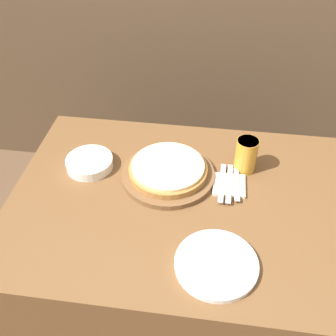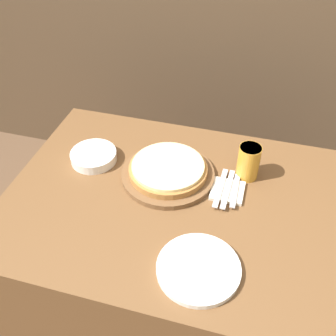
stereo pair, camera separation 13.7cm
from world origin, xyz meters
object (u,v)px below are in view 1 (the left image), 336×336
pizza_on_board (168,171)px  spoon (237,184)px  dinner_plate (216,264)px  fork (222,183)px  side_bowl (90,163)px  dinner_knife (229,183)px  beer_glass (246,154)px

pizza_on_board → spoon: (0.24, -0.02, -0.01)m
pizza_on_board → dinner_plate: bearing=-62.1°
dinner_plate → fork: (0.00, 0.33, 0.01)m
side_bowl → fork: 0.48m
pizza_on_board → fork: size_ratio=1.72×
side_bowl → dinner_knife: 0.51m
beer_glass → side_bowl: size_ratio=0.76×
pizza_on_board → dinner_knife: size_ratio=1.72×
pizza_on_board → dinner_plate: size_ratio=1.38×
fork → spoon: same height
beer_glass → side_bowl: 0.56m
dinner_plate → spoon: dinner_plate is taller
spoon → pizza_on_board: bearing=174.9°
pizza_on_board → dinner_plate: 0.40m
pizza_on_board → beer_glass: beer_glass is taller
beer_glass → dinner_plate: 0.44m
pizza_on_board → side_bowl: 0.29m
beer_glass → dinner_plate: bearing=-100.6°
side_bowl → beer_glass: bearing=6.6°
pizza_on_board → beer_glass: 0.28m
dinner_plate → pizza_on_board: bearing=117.9°
pizza_on_board → dinner_plate: pizza_on_board is taller
dinner_plate → dinner_knife: bearing=85.0°
beer_glass → dinner_plate: beer_glass is taller
side_bowl → fork: (0.48, -0.04, -0.00)m
dinner_plate → spoon: bearing=80.7°
dinner_plate → dinner_knife: 0.33m
side_bowl → spoon: (0.53, -0.04, -0.00)m
pizza_on_board → spoon: pizza_on_board is taller
dinner_knife → fork: bearing=180.0°
beer_glass → fork: bearing=-127.5°
side_bowl → spoon: bearing=-3.8°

